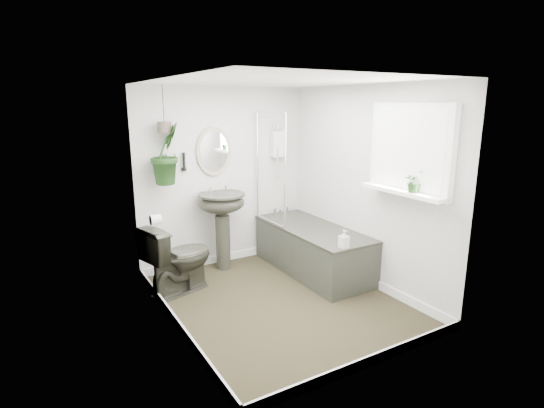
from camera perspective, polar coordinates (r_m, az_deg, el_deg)
floor at (r=4.75m, az=0.94°, el=-12.92°), size 2.30×2.80×0.02m
ceiling at (r=4.26m, az=1.06°, el=16.31°), size 2.30×2.80×0.02m
wall_back at (r=5.58m, az=-6.56°, el=3.60°), size 2.30×0.02×2.30m
wall_front at (r=3.28m, az=13.97°, el=-3.79°), size 2.30×0.02×2.30m
wall_left at (r=3.90m, az=-13.74°, el=-1.03°), size 0.02×2.80×2.30m
wall_right at (r=5.05m, az=12.33°, el=2.32°), size 0.02×2.80×2.30m
skirting at (r=4.72m, az=0.94°, el=-12.27°), size 2.30×2.80×0.10m
bathtub at (r=5.42m, az=5.46°, el=-6.08°), size 0.72×1.72×0.58m
bath_screen at (r=5.40m, az=-0.21°, el=4.76°), size 0.04×0.72×1.40m
shower_box at (r=5.84m, az=0.88°, el=8.08°), size 0.20×0.10×0.35m
oval_mirror at (r=5.45m, az=-7.82°, el=7.03°), size 0.46×0.03×0.62m
wall_sconce at (r=5.31m, az=-11.75°, el=5.63°), size 0.04×0.04×0.22m
toilet_roll_holder at (r=4.63m, az=-15.39°, el=-2.04°), size 0.11×0.11×0.11m
window_recess at (r=4.44m, az=18.12°, el=7.00°), size 0.08×1.00×0.90m
window_sill at (r=4.45m, az=17.13°, el=1.60°), size 0.18×1.00×0.04m
window_blinds at (r=4.40m, az=17.73°, el=6.98°), size 0.01×0.86×0.76m
toilet at (r=4.91m, az=-12.43°, el=-7.07°), size 0.88×0.66×0.80m
pedestal_sink at (r=5.46m, az=-6.65°, el=-3.64°), size 0.60×0.52×1.00m
sill_plant at (r=4.33m, az=18.55°, el=2.92°), size 0.24×0.22×0.22m
hanging_plant at (r=5.12m, az=-14.07°, el=6.62°), size 0.51×0.50×0.72m
soap_bottle at (r=4.61m, az=9.65°, el=-4.65°), size 0.09×0.09×0.20m
hanging_pot at (r=5.09m, az=-14.26°, el=9.98°), size 0.16×0.16×0.12m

